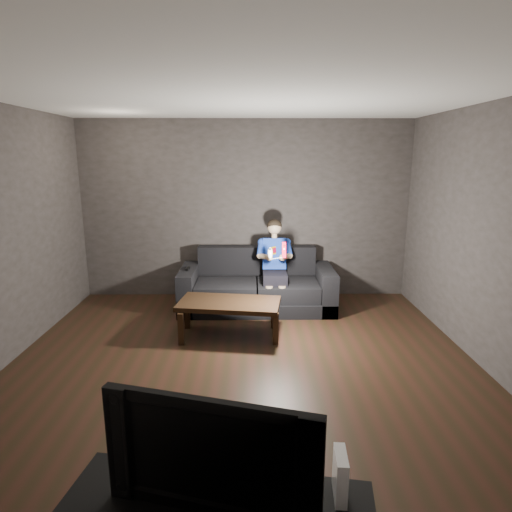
{
  "coord_description": "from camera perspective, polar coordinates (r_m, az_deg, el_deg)",
  "views": [
    {
      "loc": [
        0.09,
        -4.03,
        2.16
      ],
      "look_at": [
        0.15,
        1.55,
        0.85
      ],
      "focal_mm": 30.0,
      "sensor_mm": 36.0,
      "label": 1
    }
  ],
  "objects": [
    {
      "name": "back_wall",
      "position": [
        6.58,
        -1.39,
        6.13
      ],
      "size": [
        5.0,
        0.04,
        2.7
      ],
      "primitive_type": "cube",
      "color": "#34302D",
      "rests_on": "ground"
    },
    {
      "name": "floor",
      "position": [
        4.58,
        -1.75,
        -14.96
      ],
      "size": [
        5.0,
        5.0,
        0.0
      ],
      "primitive_type": "plane",
      "color": "black",
      "rests_on": "ground"
    },
    {
      "name": "wii_remote_red",
      "position": [
        5.54,
        3.74,
        0.82
      ],
      "size": [
        0.05,
        0.08,
        0.21
      ],
      "color": "red",
      "rests_on": "child"
    },
    {
      "name": "wii_console",
      "position": [
        2.36,
        11.17,
        -26.77
      ],
      "size": [
        0.07,
        0.18,
        0.23
      ],
      "primitive_type": "cube",
      "rotation": [
        0.0,
        0.0,
        -0.09
      ],
      "color": "white",
      "rests_on": "media_console"
    },
    {
      "name": "wii_remote_black",
      "position": [
        6.11,
        -9.12,
        -1.66
      ],
      "size": [
        0.05,
        0.17,
        0.03
      ],
      "color": "black",
      "rests_on": "sofa"
    },
    {
      "name": "child",
      "position": [
        6.04,
        2.49,
        -0.34
      ],
      "size": [
        0.5,
        0.61,
        1.22
      ],
      "color": "black",
      "rests_on": "sofa"
    },
    {
      "name": "front_wall",
      "position": [
        1.74,
        -3.76,
        -14.56
      ],
      "size": [
        5.0,
        0.04,
        2.7
      ],
      "primitive_type": "cube",
      "color": "#34302D",
      "rests_on": "ground"
    },
    {
      "name": "nunchuk_white",
      "position": [
        5.54,
        1.91,
        0.4
      ],
      "size": [
        0.07,
        0.1,
        0.16
      ],
      "color": "white",
      "rests_on": "child"
    },
    {
      "name": "ceiling",
      "position": [
        4.07,
        -2.03,
        20.83
      ],
      "size": [
        5.0,
        5.0,
        0.02
      ],
      "primitive_type": "cube",
      "color": "white",
      "rests_on": "back_wall"
    },
    {
      "name": "tv",
      "position": [
        2.21,
        -5.16,
        -23.72
      ],
      "size": [
        1.02,
        0.4,
        0.59
      ],
      "primitive_type": "imported",
      "rotation": [
        0.0,
        0.0,
        -0.27
      ],
      "color": "black",
      "rests_on": "media_console"
    },
    {
      "name": "right_wall",
      "position": [
        4.77,
        29.77,
        1.67
      ],
      "size": [
        0.04,
        5.0,
        2.7
      ],
      "primitive_type": "cube",
      "color": "#34302D",
      "rests_on": "ground"
    },
    {
      "name": "sofa",
      "position": [
        6.21,
        0.13,
        -4.46
      ],
      "size": [
        2.18,
        0.94,
        0.84
      ],
      "color": "black",
      "rests_on": "floor"
    },
    {
      "name": "coffee_table",
      "position": [
        5.23,
        -3.59,
        -6.68
      ],
      "size": [
        1.29,
        0.77,
        0.44
      ],
      "color": "black",
      "rests_on": "floor"
    }
  ]
}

